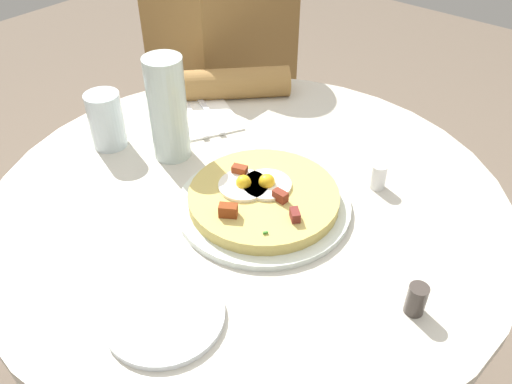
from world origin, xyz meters
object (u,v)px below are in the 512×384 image
Objects in this scene: person_seated at (228,111)px; water_glass at (106,120)px; pizza_plate at (264,205)px; water_bottle at (168,109)px; dining_table at (249,259)px; salt_shaker at (378,176)px; breakfast_pizza at (263,196)px; pepper_shaker at (416,299)px; bread_plate at (165,315)px; knife at (193,116)px; fork at (209,113)px.

water_glass is at bearing -163.72° from person_seated.
water_bottle reaches higher than pizza_plate.
salt_shaker is at bearing -44.67° from dining_table.
salt_shaker is at bearing -113.94° from person_seated.
breakfast_pizza is 5.35× the size of salt_shaker.
person_seated reaches higher than salt_shaker.
person_seated is 23.33× the size of pepper_shaker.
water_glass is at bearing 97.30° from breakfast_pizza.
salt_shaker is at bearing -9.87° from bread_plate.
knife is at bearing -17.75° from water_glass.
salt_shaker is 0.99× the size of pepper_shaker.
pepper_shaker is at bearing -89.23° from water_glass.
dining_table is 0.39m from water_glass.
salt_shaker reaches higher than fork.
water_glass is (-0.06, 0.32, 0.22)m from dining_table.
dining_table is 0.81× the size of person_seated.
dining_table is at bearing 75.22° from breakfast_pizza.
fork is at bearing 91.98° from salt_shaker.
water_glass is (-0.18, 0.06, 0.05)m from knife.
pepper_shaker is (-0.04, -0.30, -0.00)m from breakfast_pizza.
pizza_plate is 0.30m from pepper_shaker.
pizza_plate is at bearing 145.51° from salt_shaker.
bread_plate is 0.93× the size of knife.
water_glass is (-0.05, 0.36, 0.05)m from pizza_plate.
water_glass is at bearing 97.31° from pizza_plate.
bread_plate is at bearing -134.84° from water_bottle.
bread_plate is (-0.27, -0.04, -0.00)m from pizza_plate.
breakfast_pizza is at bearing 83.02° from pepper_shaker.
bread_plate is at bearing 170.13° from salt_shaker.
breakfast_pizza is 0.33m from knife.
salt_shaker is at bearing -34.49° from pizza_plate.
dining_table is at bearing 135.33° from salt_shaker.
salt_shaker is at bearing -65.20° from water_glass.
water_glass is at bearing 100.14° from dining_table.
bread_plate is 0.93× the size of fork.
dining_table is 0.34m from bread_plate.
person_seated is 23.59× the size of salt_shaker.
pizza_plate is at bearing -82.69° from water_glass.
bread_plate is (-0.27, -0.05, -0.02)m from breakfast_pizza.
breakfast_pizza is 0.31m from pepper_shaker.
bread_plate is 0.35m from pepper_shaker.
pepper_shaker reaches higher than pizza_plate.
fork is at bearing -90.00° from knife.
water_glass reaches higher than salt_shaker.
breakfast_pizza is (-0.46, -0.51, 0.22)m from person_seated.
fork is 0.62m from pepper_shaker.
bread_plate is at bearing -170.77° from pizza_plate.
fork is at bearing 71.27° from pepper_shaker.
bread_plate is at bearing 155.24° from fork.
water_bottle reaches higher than pepper_shaker.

